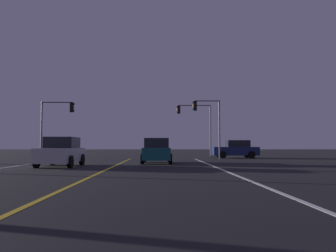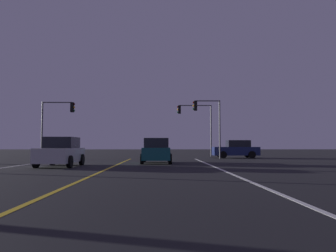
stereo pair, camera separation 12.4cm
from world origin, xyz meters
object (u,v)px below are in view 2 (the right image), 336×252
car_crossing_side (236,149)px  car_oncoming (61,152)px  car_ahead_far (156,151)px  traffic_light_far_right (195,118)px  traffic_light_near_right (207,116)px  traffic_light_near_left (58,116)px

car_crossing_side → car_oncoming: size_ratio=1.00×
car_oncoming → car_crossing_side: bearing=134.1°
car_crossing_side → car_ahead_far: bearing=50.8°
car_ahead_far → car_oncoming: same height
car_oncoming → traffic_light_far_right: 19.41m
car_crossing_side → traffic_light_far_right: size_ratio=0.77×
traffic_light_near_right → traffic_light_near_left: bearing=0.0°
car_oncoming → traffic_light_near_left: size_ratio=0.83×
traffic_light_near_right → traffic_light_far_right: 5.54m
car_oncoming → car_ahead_far: bearing=121.5°
traffic_light_near_right → car_crossing_side: bearing=-154.8°
car_crossing_side → traffic_light_near_right: bearing=25.2°
car_crossing_side → traffic_light_near_right: traffic_light_near_right is taller
car_ahead_far → traffic_light_far_right: (3.92, 13.28, 3.35)m
car_crossing_side → traffic_light_far_right: bearing=-49.1°
car_crossing_side → traffic_light_near_right: size_ratio=0.80×
car_ahead_far → traffic_light_near_left: size_ratio=0.83×
car_ahead_far → traffic_light_near_left: bearing=49.5°
traffic_light_near_right → car_oncoming: bearing=48.1°
car_ahead_far → traffic_light_near_left: 12.37m
car_oncoming → traffic_light_near_right: bearing=138.1°
car_oncoming → traffic_light_near_right: (9.99, 11.14, 3.13)m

